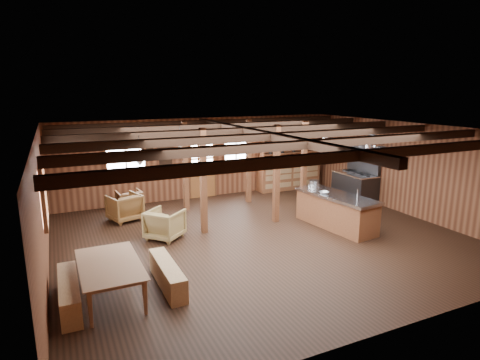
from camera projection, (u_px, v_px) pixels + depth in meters
The scene contains 22 objects.
room at pixel (262, 185), 10.08m from camera, with size 10.04×9.04×2.84m.
ceiling_joists at pixel (259, 134), 9.95m from camera, with size 9.80×8.82×0.18m.
timber_posts at pixel (245, 169), 12.13m from camera, with size 3.95×2.35×2.80m.
back_door at pixel (202, 173), 14.13m from camera, with size 1.02×0.08×2.15m.
window_back_left at pixel (126, 158), 12.91m from camera, with size 1.32×0.06×1.32m.
window_back_right at pixel (236, 150), 14.51m from camera, with size 1.02×0.06×1.32m.
window_left at pixel (43, 194), 8.44m from camera, with size 0.14×1.24×1.32m.
notice_boards at pixel (160, 154), 13.35m from camera, with size 1.08×0.03×0.90m.
back_counter at pixel (288, 173), 15.37m from camera, with size 2.55×0.60×2.45m.
pendant_lamps at pixel (162, 152), 9.85m from camera, with size 1.86×2.36×0.66m.
pot_rack at pixel (355, 143), 11.45m from camera, with size 0.41×3.00×0.44m.
kitchen_island at pixel (336, 210), 11.10m from camera, with size 1.19×2.59×1.20m.
step_stool at pixel (318, 209), 12.18m from camera, with size 0.43×0.31×0.39m, color #956743.
commercial_range at pixel (356, 182), 13.77m from camera, with size 0.84×1.63×2.01m.
dining_table at pixel (113, 280), 7.35m from camera, with size 1.91×1.07×0.67m, color brown.
bench_wall at pixel (69, 293), 7.06m from camera, with size 0.33×1.75×0.48m, color #956743.
bench_aisle at pixel (167, 275), 7.79m from camera, with size 0.32×1.72×0.47m, color #956743.
armchair_a at pixel (125, 207), 11.67m from camera, with size 0.84×0.87×0.79m, color brown.
armchair_b at pixel (129, 201), 12.57m from camera, with size 0.72×0.74×0.67m, color brown.
armchair_c at pixel (165, 224), 10.25m from camera, with size 0.82×0.84×0.77m, color olive.
counter_pot at pixel (314, 184), 11.84m from camera, with size 0.31×0.31×0.19m, color silver.
bowl at pixel (324, 193), 11.06m from camera, with size 0.26×0.26×0.06m, color silver.
Camera 1 is at (-4.63, -8.65, 3.76)m, focal length 30.00 mm.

